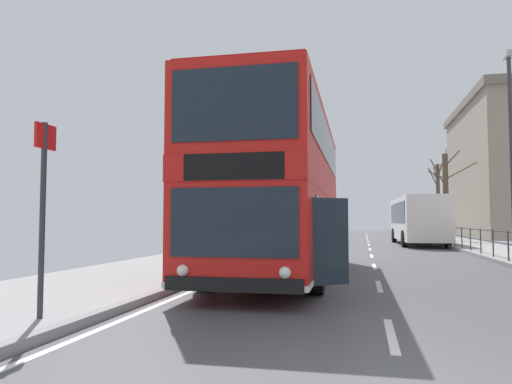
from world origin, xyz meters
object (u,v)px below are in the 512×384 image
bus_stop_sign_near (43,197)px  bare_tree_far_00 (438,198)px  double_decker_bus_main (282,192)px  background_bus_far_lane (417,219)px  street_lamp_far_side (511,138)px  bare_tree_far_01 (446,195)px

bus_stop_sign_near → bare_tree_far_00: bearing=73.4°
double_decker_bus_main → background_bus_far_lane: bearing=73.3°
double_decker_bus_main → bus_stop_sign_near: 7.43m
bus_stop_sign_near → street_lamp_far_side: size_ratio=0.38×
bare_tree_far_00 → bare_tree_far_01: size_ratio=0.91×
double_decker_bus_main → bare_tree_far_01: 23.31m
background_bus_far_lane → double_decker_bus_main: bearing=-106.7°
street_lamp_far_side → bus_stop_sign_near: bearing=-128.0°
bus_stop_sign_near → background_bus_far_lane: bearing=73.0°
double_decker_bus_main → bare_tree_far_00: 29.34m
bus_stop_sign_near → bare_tree_far_01: bare_tree_far_01 is taller
double_decker_bus_main → bare_tree_far_01: bearing=70.4°
bus_stop_sign_near → bare_tree_far_01: (10.09, 28.99, 1.42)m
double_decker_bus_main → bus_stop_sign_near: bearing=-107.9°
bus_stop_sign_near → bare_tree_far_00: bare_tree_far_00 is taller
street_lamp_far_side → background_bus_far_lane: bearing=97.9°
background_bus_far_lane → bare_tree_far_00: 10.22m
background_bus_far_lane → bare_tree_far_01: 4.50m
double_decker_bus_main → street_lamp_far_side: 9.30m
double_decker_bus_main → bare_tree_far_00: (8.20, 28.15, 1.04)m
background_bus_far_lane → bare_tree_far_00: bare_tree_far_00 is taller
bare_tree_far_00 → bare_tree_far_01: (-0.39, -6.21, -0.09)m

